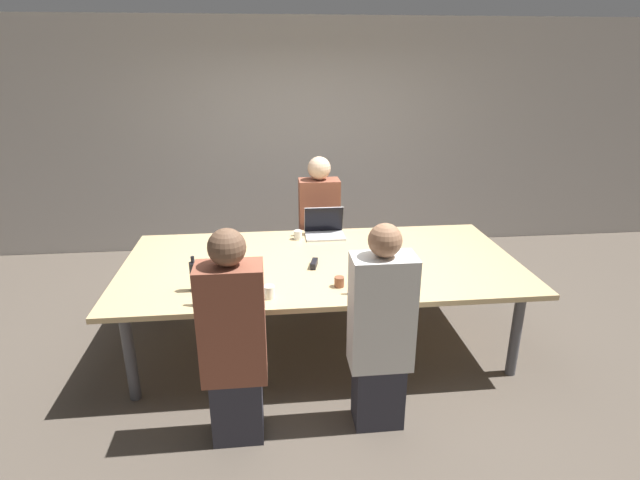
{
  "coord_description": "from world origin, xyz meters",
  "views": [
    {
      "loc": [
        -0.41,
        -3.77,
        2.34
      ],
      "look_at": [
        0.0,
        0.1,
        0.91
      ],
      "focal_mm": 28.0,
      "sensor_mm": 36.0,
      "label": 1
    }
  ],
  "objects_px": {
    "laptop_near_left": "(228,292)",
    "stapler": "(314,264)",
    "person_far_center": "(319,229)",
    "cup_near_midright": "(339,282)",
    "person_near_left": "(233,342)",
    "laptop_near_midright": "(378,281)",
    "person_near_midright": "(381,332)",
    "laptop_far_center": "(324,228)",
    "bottle_near_left": "(194,276)",
    "cup_near_left": "(269,292)",
    "cup_far_center": "(298,235)"
  },
  "relations": [
    {
      "from": "laptop_far_center",
      "to": "person_near_left",
      "type": "distance_m",
      "value": 1.87
    },
    {
      "from": "stapler",
      "to": "person_far_center",
      "type": "bearing_deg",
      "value": 95.35
    },
    {
      "from": "person_far_center",
      "to": "stapler",
      "type": "relative_size",
      "value": 9.22
    },
    {
      "from": "laptop_near_midright",
      "to": "person_near_left",
      "type": "height_order",
      "value": "person_near_left"
    },
    {
      "from": "laptop_near_left",
      "to": "cup_near_left",
      "type": "relative_size",
      "value": 3.91
    },
    {
      "from": "cup_near_midright",
      "to": "bottle_near_left",
      "type": "distance_m",
      "value": 1.04
    },
    {
      "from": "cup_near_midright",
      "to": "person_near_left",
      "type": "distance_m",
      "value": 0.95
    },
    {
      "from": "bottle_near_left",
      "to": "stapler",
      "type": "distance_m",
      "value": 0.96
    },
    {
      "from": "cup_near_midright",
      "to": "person_near_left",
      "type": "height_order",
      "value": "person_near_left"
    },
    {
      "from": "cup_far_center",
      "to": "bottle_near_left",
      "type": "distance_m",
      "value": 1.28
    },
    {
      "from": "person_near_left",
      "to": "laptop_near_midright",
      "type": "bearing_deg",
      "value": -153.66
    },
    {
      "from": "cup_far_center",
      "to": "person_near_left",
      "type": "xyz_separation_m",
      "value": [
        -0.5,
        -1.63,
        -0.1
      ]
    },
    {
      "from": "laptop_near_midright",
      "to": "laptop_near_left",
      "type": "distance_m",
      "value": 1.06
    },
    {
      "from": "person_near_left",
      "to": "cup_near_midright",
      "type": "bearing_deg",
      "value": -141.53
    },
    {
      "from": "bottle_near_left",
      "to": "laptop_far_center",
      "type": "bearing_deg",
      "value": 45.41
    },
    {
      "from": "cup_near_left",
      "to": "stapler",
      "type": "distance_m",
      "value": 0.63
    },
    {
      "from": "person_near_midright",
      "to": "person_near_left",
      "type": "bearing_deg",
      "value": 2.44
    },
    {
      "from": "person_near_midright",
      "to": "laptop_far_center",
      "type": "height_order",
      "value": "person_near_midright"
    },
    {
      "from": "laptop_near_midright",
      "to": "cup_near_left",
      "type": "bearing_deg",
      "value": 3.15
    },
    {
      "from": "cup_far_center",
      "to": "person_far_center",
      "type": "bearing_deg",
      "value": 61.39
    },
    {
      "from": "stapler",
      "to": "laptop_far_center",
      "type": "bearing_deg",
      "value": 90.57
    },
    {
      "from": "person_near_midright",
      "to": "laptop_far_center",
      "type": "distance_m",
      "value": 1.68
    },
    {
      "from": "person_far_center",
      "to": "laptop_near_left",
      "type": "height_order",
      "value": "person_far_center"
    },
    {
      "from": "person_far_center",
      "to": "laptop_near_midright",
      "type": "bearing_deg",
      "value": -80.56
    },
    {
      "from": "cup_far_center",
      "to": "laptop_near_left",
      "type": "distance_m",
      "value": 1.32
    },
    {
      "from": "cup_far_center",
      "to": "stapler",
      "type": "height_order",
      "value": "cup_far_center"
    },
    {
      "from": "laptop_near_left",
      "to": "laptop_near_midright",
      "type": "bearing_deg",
      "value": -176.57
    },
    {
      "from": "cup_near_midright",
      "to": "laptop_far_center",
      "type": "relative_size",
      "value": 0.21
    },
    {
      "from": "person_near_midright",
      "to": "bottle_near_left",
      "type": "distance_m",
      "value": 1.38
    },
    {
      "from": "cup_near_midright",
      "to": "laptop_near_left",
      "type": "height_order",
      "value": "laptop_near_left"
    },
    {
      "from": "laptop_near_midright",
      "to": "bottle_near_left",
      "type": "distance_m",
      "value": 1.32
    },
    {
      "from": "laptop_near_midright",
      "to": "person_far_center",
      "type": "relative_size",
      "value": 0.22
    },
    {
      "from": "person_near_midright",
      "to": "cup_near_midright",
      "type": "bearing_deg",
      "value": -70.74
    },
    {
      "from": "cup_far_center",
      "to": "person_near_left",
      "type": "relative_size",
      "value": 0.06
    },
    {
      "from": "person_far_center",
      "to": "cup_near_left",
      "type": "height_order",
      "value": "person_far_center"
    },
    {
      "from": "laptop_near_left",
      "to": "stapler",
      "type": "xyz_separation_m",
      "value": [
        0.64,
        0.54,
        -0.05
      ]
    },
    {
      "from": "cup_near_midright",
      "to": "cup_near_left",
      "type": "distance_m",
      "value": 0.53
    },
    {
      "from": "laptop_far_center",
      "to": "bottle_near_left",
      "type": "bearing_deg",
      "value": -134.59
    },
    {
      "from": "laptop_near_midright",
      "to": "stapler",
      "type": "relative_size",
      "value": 2.02
    },
    {
      "from": "stapler",
      "to": "person_near_midright",
      "type": "bearing_deg",
      "value": -56.64
    },
    {
      "from": "laptop_near_midright",
      "to": "cup_far_center",
      "type": "xyz_separation_m",
      "value": [
        -0.5,
        1.13,
        -0.03
      ]
    },
    {
      "from": "person_near_midright",
      "to": "laptop_near_left",
      "type": "xyz_separation_m",
      "value": [
        -0.98,
        0.4,
        0.15
      ]
    },
    {
      "from": "laptop_near_left",
      "to": "stapler",
      "type": "bearing_deg",
      "value": -140.08
    },
    {
      "from": "person_near_midright",
      "to": "person_far_center",
      "type": "bearing_deg",
      "value": -84.86
    },
    {
      "from": "person_near_midright",
      "to": "cup_far_center",
      "type": "distance_m",
      "value": 1.65
    },
    {
      "from": "laptop_far_center",
      "to": "bottle_near_left",
      "type": "distance_m",
      "value": 1.51
    },
    {
      "from": "stapler",
      "to": "laptop_near_midright",
      "type": "bearing_deg",
      "value": -35.24
    },
    {
      "from": "cup_near_left",
      "to": "cup_near_midright",
      "type": "bearing_deg",
      "value": 14.3
    },
    {
      "from": "cup_near_left",
      "to": "laptop_near_left",
      "type": "bearing_deg",
      "value": -175.78
    },
    {
      "from": "person_near_left",
      "to": "laptop_near_left",
      "type": "bearing_deg",
      "value": -82.93
    }
  ]
}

